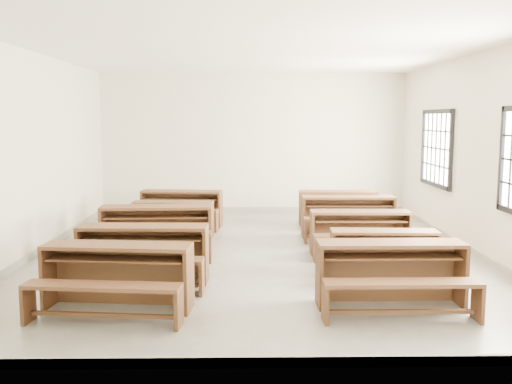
{
  "coord_description": "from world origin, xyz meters",
  "views": [
    {
      "loc": [
        -0.14,
        -8.96,
        2.15
      ],
      "look_at": [
        0.0,
        0.0,
        1.0
      ],
      "focal_mm": 40.0,
      "sensor_mm": 36.0,
      "label": 1
    }
  ],
  "objects_px": {
    "desk_set_6": "(385,251)",
    "desk_set_2": "(156,227)",
    "desk_set_5": "(391,270)",
    "desk_set_8": "(348,214)",
    "desk_set_7": "(360,230)",
    "desk_set_1": "(142,250)",
    "desk_set_9": "(338,206)",
    "desk_set_3": "(173,217)",
    "desk_set_0": "(116,273)",
    "desk_set_4": "(181,206)"
  },
  "relations": [
    {
      "from": "desk_set_4",
      "to": "desk_set_5",
      "type": "height_order",
      "value": "desk_set_5"
    },
    {
      "from": "desk_set_2",
      "to": "desk_set_5",
      "type": "relative_size",
      "value": 1.06
    },
    {
      "from": "desk_set_6",
      "to": "desk_set_4",
      "type": "bearing_deg",
      "value": 132.78
    },
    {
      "from": "desk_set_1",
      "to": "desk_set_3",
      "type": "distance_m",
      "value": 2.94
    },
    {
      "from": "desk_set_1",
      "to": "desk_set_7",
      "type": "bearing_deg",
      "value": 27.33
    },
    {
      "from": "desk_set_6",
      "to": "desk_set_2",
      "type": "bearing_deg",
      "value": 160.36
    },
    {
      "from": "desk_set_8",
      "to": "desk_set_7",
      "type": "bearing_deg",
      "value": -90.37
    },
    {
      "from": "desk_set_0",
      "to": "desk_set_3",
      "type": "distance_m",
      "value": 4.02
    },
    {
      "from": "desk_set_3",
      "to": "desk_set_6",
      "type": "bearing_deg",
      "value": -36.6
    },
    {
      "from": "desk_set_8",
      "to": "desk_set_3",
      "type": "bearing_deg",
      "value": -179.37
    },
    {
      "from": "desk_set_8",
      "to": "desk_set_5",
      "type": "bearing_deg",
      "value": -91.25
    },
    {
      "from": "desk_set_1",
      "to": "desk_set_3",
      "type": "xyz_separation_m",
      "value": [
        0.02,
        2.94,
        -0.06
      ]
    },
    {
      "from": "desk_set_0",
      "to": "desk_set_9",
      "type": "height_order",
      "value": "desk_set_0"
    },
    {
      "from": "desk_set_4",
      "to": "desk_set_6",
      "type": "bearing_deg",
      "value": -43.53
    },
    {
      "from": "desk_set_1",
      "to": "desk_set_2",
      "type": "height_order",
      "value": "desk_set_2"
    },
    {
      "from": "desk_set_5",
      "to": "desk_set_8",
      "type": "relative_size",
      "value": 0.99
    },
    {
      "from": "desk_set_4",
      "to": "desk_set_7",
      "type": "distance_m",
      "value": 3.97
    },
    {
      "from": "desk_set_2",
      "to": "desk_set_8",
      "type": "height_order",
      "value": "desk_set_2"
    },
    {
      "from": "desk_set_1",
      "to": "desk_set_3",
      "type": "bearing_deg",
      "value": 91.32
    },
    {
      "from": "desk_set_7",
      "to": "desk_set_9",
      "type": "distance_m",
      "value": 2.52
    },
    {
      "from": "desk_set_1",
      "to": "desk_set_7",
      "type": "relative_size",
      "value": 1.09
    },
    {
      "from": "desk_set_4",
      "to": "desk_set_9",
      "type": "height_order",
      "value": "desk_set_4"
    },
    {
      "from": "desk_set_0",
      "to": "desk_set_5",
      "type": "height_order",
      "value": "desk_set_5"
    },
    {
      "from": "desk_set_3",
      "to": "desk_set_7",
      "type": "bearing_deg",
      "value": -20.41
    },
    {
      "from": "desk_set_5",
      "to": "desk_set_1",
      "type": "bearing_deg",
      "value": 161.14
    },
    {
      "from": "desk_set_0",
      "to": "desk_set_3",
      "type": "height_order",
      "value": "desk_set_0"
    },
    {
      "from": "desk_set_6",
      "to": "desk_set_9",
      "type": "height_order",
      "value": "desk_set_9"
    },
    {
      "from": "desk_set_6",
      "to": "desk_set_1",
      "type": "bearing_deg",
      "value": -173.83
    },
    {
      "from": "desk_set_2",
      "to": "desk_set_5",
      "type": "distance_m",
      "value": 4.02
    },
    {
      "from": "desk_set_3",
      "to": "desk_set_5",
      "type": "height_order",
      "value": "desk_set_5"
    },
    {
      "from": "desk_set_6",
      "to": "desk_set_8",
      "type": "relative_size",
      "value": 0.87
    },
    {
      "from": "desk_set_9",
      "to": "desk_set_0",
      "type": "bearing_deg",
      "value": -122.22
    },
    {
      "from": "desk_set_6",
      "to": "desk_set_7",
      "type": "bearing_deg",
      "value": 95.65
    },
    {
      "from": "desk_set_0",
      "to": "desk_set_6",
      "type": "height_order",
      "value": "desk_set_0"
    },
    {
      "from": "desk_set_2",
      "to": "desk_set_6",
      "type": "distance_m",
      "value": 3.57
    },
    {
      "from": "desk_set_0",
      "to": "desk_set_2",
      "type": "relative_size",
      "value": 0.98
    },
    {
      "from": "desk_set_1",
      "to": "desk_set_8",
      "type": "distance_m",
      "value": 4.32
    },
    {
      "from": "desk_set_3",
      "to": "desk_set_5",
      "type": "xyz_separation_m",
      "value": [
        3.0,
        -3.96,
        0.06
      ]
    },
    {
      "from": "desk_set_4",
      "to": "desk_set_2",
      "type": "bearing_deg",
      "value": -86.43
    },
    {
      "from": "desk_set_0",
      "to": "desk_set_6",
      "type": "distance_m",
      "value": 3.57
    },
    {
      "from": "desk_set_1",
      "to": "desk_set_5",
      "type": "height_order",
      "value": "desk_set_1"
    },
    {
      "from": "desk_set_5",
      "to": "desk_set_8",
      "type": "distance_m",
      "value": 3.91
    },
    {
      "from": "desk_set_8",
      "to": "desk_set_1",
      "type": "bearing_deg",
      "value": -136.51
    },
    {
      "from": "desk_set_1",
      "to": "desk_set_7",
      "type": "xyz_separation_m",
      "value": [
        3.17,
        1.52,
        -0.03
      ]
    },
    {
      "from": "desk_set_6",
      "to": "desk_set_0",
      "type": "bearing_deg",
      "value": -156.37
    },
    {
      "from": "desk_set_1",
      "to": "desk_set_6",
      "type": "xyz_separation_m",
      "value": [
        3.24,
        0.2,
        -0.07
      ]
    },
    {
      "from": "desk_set_0",
      "to": "desk_set_6",
      "type": "relative_size",
      "value": 1.19
    },
    {
      "from": "desk_set_4",
      "to": "desk_set_9",
      "type": "relative_size",
      "value": 1.07
    },
    {
      "from": "desk_set_4",
      "to": "desk_set_5",
      "type": "xyz_separation_m",
      "value": [
        2.97,
        -5.0,
        0.02
      ]
    },
    {
      "from": "desk_set_0",
      "to": "desk_set_9",
      "type": "relative_size",
      "value": 1.11
    }
  ]
}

